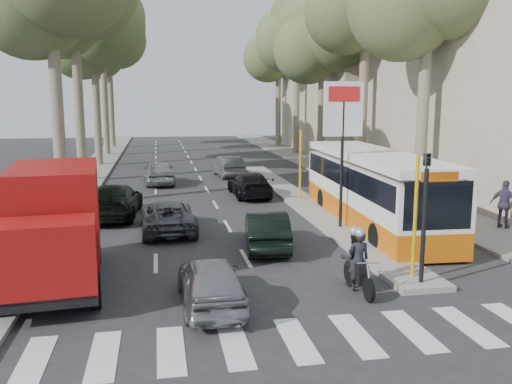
{
  "coord_description": "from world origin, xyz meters",
  "views": [
    {
      "loc": [
        -3.54,
        -14.27,
        4.95
      ],
      "look_at": [
        -0.03,
        4.97,
        1.6
      ],
      "focal_mm": 38.0,
      "sensor_mm": 36.0,
      "label": 1
    }
  ],
  "objects_px": {
    "city_bus": "(372,186)",
    "dark_hatchback": "(266,230)",
    "red_truck": "(55,223)",
    "motorcycle": "(356,261)",
    "silver_hatchback": "(211,282)"
  },
  "relations": [
    {
      "from": "silver_hatchback",
      "to": "dark_hatchback",
      "type": "relative_size",
      "value": 0.94
    },
    {
      "from": "city_bus",
      "to": "motorcycle",
      "type": "distance_m",
      "value": 7.8
    },
    {
      "from": "red_truck",
      "to": "dark_hatchback",
      "type": "bearing_deg",
      "value": 15.43
    },
    {
      "from": "red_truck",
      "to": "city_bus",
      "type": "bearing_deg",
      "value": 19.07
    },
    {
      "from": "red_truck",
      "to": "motorcycle",
      "type": "height_order",
      "value": "red_truck"
    },
    {
      "from": "dark_hatchback",
      "to": "city_bus",
      "type": "height_order",
      "value": "city_bus"
    },
    {
      "from": "silver_hatchback",
      "to": "city_bus",
      "type": "relative_size",
      "value": 0.32
    },
    {
      "from": "dark_hatchback",
      "to": "motorcycle",
      "type": "distance_m",
      "value": 4.6
    },
    {
      "from": "city_bus",
      "to": "silver_hatchback",
      "type": "bearing_deg",
      "value": -131.1
    },
    {
      "from": "red_truck",
      "to": "motorcycle",
      "type": "bearing_deg",
      "value": -19.39
    },
    {
      "from": "dark_hatchback",
      "to": "motorcycle",
      "type": "bearing_deg",
      "value": 116.49
    },
    {
      "from": "city_bus",
      "to": "dark_hatchback",
      "type": "bearing_deg",
      "value": -148.39
    },
    {
      "from": "dark_hatchback",
      "to": "red_truck",
      "type": "distance_m",
      "value": 6.82
    },
    {
      "from": "silver_hatchback",
      "to": "motorcycle",
      "type": "height_order",
      "value": "motorcycle"
    },
    {
      "from": "dark_hatchback",
      "to": "city_bus",
      "type": "bearing_deg",
      "value": -143.71
    }
  ]
}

